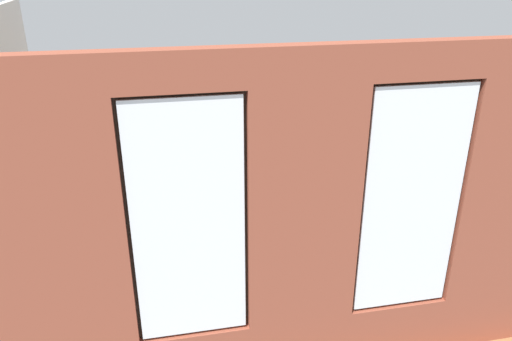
{
  "coord_description": "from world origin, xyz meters",
  "views": [
    {
      "loc": [
        1.13,
        6.07,
        3.61
      ],
      "look_at": [
        -0.05,
        0.4,
        1.11
      ],
      "focal_mm": 35.0,
      "sensor_mm": 36.0,
      "label": 1
    }
  ],
  "objects_px": {
    "tv_flatscreen": "(38,180)",
    "potted_plant_by_left_couch": "(344,160)",
    "remote_black": "(242,193)",
    "media_console": "(46,222)",
    "coffee_table": "(254,199)",
    "couch_left": "(403,194)",
    "remote_gray": "(275,189)",
    "cup_ceramic": "(262,197)",
    "potted_plant_beside_window_right": "(39,302)",
    "potted_plant_between_couches": "(378,254)",
    "couch_by_window": "(247,300)",
    "potted_plant_foreground_right": "(78,160)",
    "candle_jar": "(229,200)",
    "potted_plant_near_tv": "(75,216)",
    "potted_plant_mid_room_small": "(298,165)",
    "papasan_chair": "(238,160)",
    "potted_plant_corner_near_left": "(365,125)",
    "table_plant_small": "(254,188)"
  },
  "relations": [
    {
      "from": "tv_flatscreen",
      "to": "potted_plant_by_left_couch",
      "type": "distance_m",
      "value": 4.87
    },
    {
      "from": "remote_black",
      "to": "media_console",
      "type": "distance_m",
      "value": 2.74
    },
    {
      "from": "coffee_table",
      "to": "remote_black",
      "type": "relative_size",
      "value": 7.49
    },
    {
      "from": "couch_left",
      "to": "remote_gray",
      "type": "relative_size",
      "value": 11.61
    },
    {
      "from": "couch_left",
      "to": "remote_black",
      "type": "bearing_deg",
      "value": -93.74
    },
    {
      "from": "coffee_table",
      "to": "media_console",
      "type": "height_order",
      "value": "media_console"
    },
    {
      "from": "cup_ceramic",
      "to": "couch_left",
      "type": "bearing_deg",
      "value": 177.38
    },
    {
      "from": "potted_plant_beside_window_right",
      "to": "potted_plant_between_couches",
      "type": "xyz_separation_m",
      "value": [
        -3.4,
        -0.14,
        -0.01
      ]
    },
    {
      "from": "coffee_table",
      "to": "tv_flatscreen",
      "type": "xyz_separation_m",
      "value": [
        2.89,
        -0.13,
        0.52
      ]
    },
    {
      "from": "couch_by_window",
      "to": "potted_plant_foreground_right",
      "type": "xyz_separation_m",
      "value": [
        2.08,
        -3.82,
        0.22
      ]
    },
    {
      "from": "tv_flatscreen",
      "to": "potted_plant_beside_window_right",
      "type": "height_order",
      "value": "potted_plant_beside_window_right"
    },
    {
      "from": "potted_plant_foreground_right",
      "to": "coffee_table",
      "type": "bearing_deg",
      "value": 148.11
    },
    {
      "from": "candle_jar",
      "to": "media_console",
      "type": "bearing_deg",
      "value": -5.78
    },
    {
      "from": "potted_plant_near_tv",
      "to": "potted_plant_beside_window_right",
      "type": "xyz_separation_m",
      "value": [
        0.15,
        1.51,
        -0.08
      ]
    },
    {
      "from": "media_console",
      "to": "potted_plant_between_couches",
      "type": "xyz_separation_m",
      "value": [
        -3.81,
        2.28,
        0.42
      ]
    },
    {
      "from": "cup_ceramic",
      "to": "potted_plant_beside_window_right",
      "type": "distance_m",
      "value": 3.38
    },
    {
      "from": "remote_black",
      "to": "potted_plant_mid_room_small",
      "type": "bearing_deg",
      "value": 146.03
    },
    {
      "from": "cup_ceramic",
      "to": "potted_plant_foreground_right",
      "type": "height_order",
      "value": "potted_plant_foreground_right"
    },
    {
      "from": "cup_ceramic",
      "to": "potted_plant_beside_window_right",
      "type": "height_order",
      "value": "potted_plant_beside_window_right"
    },
    {
      "from": "candle_jar",
      "to": "cup_ceramic",
      "type": "bearing_deg",
      "value": 180.0
    },
    {
      "from": "papasan_chair",
      "to": "candle_jar",
      "type": "bearing_deg",
      "value": 75.73
    },
    {
      "from": "media_console",
      "to": "potted_plant_mid_room_small",
      "type": "xyz_separation_m",
      "value": [
        -3.81,
        -0.76,
        0.21
      ]
    },
    {
      "from": "potted_plant_beside_window_right",
      "to": "potted_plant_corner_near_left",
      "type": "bearing_deg",
      "value": -140.76
    },
    {
      "from": "cup_ceramic",
      "to": "table_plant_small",
      "type": "bearing_deg",
      "value": -53.99
    },
    {
      "from": "tv_flatscreen",
      "to": "table_plant_small",
      "type": "bearing_deg",
      "value": 177.51
    },
    {
      "from": "media_console",
      "to": "papasan_chair",
      "type": "bearing_deg",
      "value": -156.67
    },
    {
      "from": "couch_left",
      "to": "cup_ceramic",
      "type": "relative_size",
      "value": 24.34
    },
    {
      "from": "remote_black",
      "to": "tv_flatscreen",
      "type": "distance_m",
      "value": 2.77
    },
    {
      "from": "potted_plant_mid_room_small",
      "to": "tv_flatscreen",
      "type": "bearing_deg",
      "value": 11.21
    },
    {
      "from": "potted_plant_foreground_right",
      "to": "table_plant_small",
      "type": "bearing_deg",
      "value": 148.11
    },
    {
      "from": "coffee_table",
      "to": "candle_jar",
      "type": "height_order",
      "value": "candle_jar"
    },
    {
      "from": "couch_by_window",
      "to": "potted_plant_by_left_couch",
      "type": "relative_size",
      "value": 3.87
    },
    {
      "from": "coffee_table",
      "to": "table_plant_small",
      "type": "xyz_separation_m",
      "value": [
        0.0,
        0.0,
        0.17
      ]
    },
    {
      "from": "tv_flatscreen",
      "to": "potted_plant_foreground_right",
      "type": "bearing_deg",
      "value": -101.18
    },
    {
      "from": "papasan_chair",
      "to": "potted_plant_mid_room_small",
      "type": "distance_m",
      "value": 1.03
    },
    {
      "from": "couch_by_window",
      "to": "cup_ceramic",
      "type": "relative_size",
      "value": 24.45
    },
    {
      "from": "potted_plant_corner_near_left",
      "to": "potted_plant_foreground_right",
      "type": "relative_size",
      "value": 1.1
    },
    {
      "from": "candle_jar",
      "to": "table_plant_small",
      "type": "distance_m",
      "value": 0.41
    },
    {
      "from": "couch_left",
      "to": "potted_plant_beside_window_right",
      "type": "distance_m",
      "value": 5.16
    },
    {
      "from": "coffee_table",
      "to": "remote_black",
      "type": "height_order",
      "value": "remote_black"
    },
    {
      "from": "papasan_chair",
      "to": "couch_left",
      "type": "bearing_deg",
      "value": 144.31
    },
    {
      "from": "table_plant_small",
      "to": "tv_flatscreen",
      "type": "xyz_separation_m",
      "value": [
        2.89,
        -0.13,
        0.34
      ]
    },
    {
      "from": "candle_jar",
      "to": "potted_plant_foreground_right",
      "type": "bearing_deg",
      "value": -38.26
    },
    {
      "from": "coffee_table",
      "to": "potted_plant_beside_window_right",
      "type": "xyz_separation_m",
      "value": [
        2.48,
        2.3,
        0.33
      ]
    },
    {
      "from": "coffee_table",
      "to": "potted_plant_corner_near_left",
      "type": "distance_m",
      "value": 2.96
    },
    {
      "from": "couch_left",
      "to": "potted_plant_between_couches",
      "type": "relative_size",
      "value": 1.5
    },
    {
      "from": "couch_left",
      "to": "candle_jar",
      "type": "height_order",
      "value": "couch_left"
    },
    {
      "from": "remote_black",
      "to": "potted_plant_by_left_couch",
      "type": "height_order",
      "value": "potted_plant_by_left_couch"
    },
    {
      "from": "media_console",
      "to": "tv_flatscreen",
      "type": "xyz_separation_m",
      "value": [
        0.0,
        -0.0,
        0.62
      ]
    },
    {
      "from": "couch_left",
      "to": "papasan_chair",
      "type": "distance_m",
      "value": 2.75
    }
  ]
}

